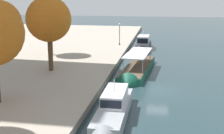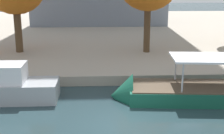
% 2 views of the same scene
% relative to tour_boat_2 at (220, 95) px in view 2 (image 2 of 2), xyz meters
% --- Properties ---
extents(ground_plane, '(220.00, 220.00, 0.00)m').
position_rel_tour_boat_2_xyz_m(ground_plane, '(-6.59, -3.11, -0.33)').
color(ground_plane, '#23383D').
extents(dock_promenade, '(120.00, 55.00, 0.74)m').
position_rel_tour_boat_2_xyz_m(dock_promenade, '(-6.59, 30.67, 0.04)').
color(dock_promenade, '#A39989').
rests_on(dock_promenade, ground_plane).
extents(tour_boat_2, '(15.06, 4.34, 4.02)m').
position_rel_tour_boat_2_xyz_m(tour_boat_2, '(0.00, 0.00, 0.00)').
color(tour_boat_2, '#14513D').
rests_on(tour_boat_2, ground_plane).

